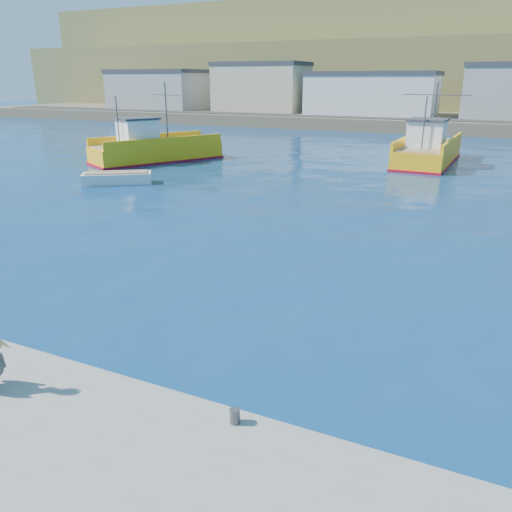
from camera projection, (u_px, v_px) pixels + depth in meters
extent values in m
plane|color=navy|center=(195.00, 336.00, 13.82)|extent=(260.00, 260.00, 0.00)
cylinder|color=#4C4C4C|center=(235.00, 416.00, 9.51)|extent=(0.20, 0.20, 0.30)
cube|color=brown|center=(444.00, 120.00, 75.13)|extent=(160.00, 30.00, 1.60)
cube|color=olive|center=(461.00, 82.00, 95.63)|extent=(180.00, 40.00, 14.00)
cube|color=olive|center=(470.00, 58.00, 111.05)|extent=(200.00, 40.00, 24.00)
cube|color=#2D2D2D|center=(437.00, 119.00, 65.44)|extent=(150.00, 5.00, 0.10)
cube|color=gray|center=(159.00, 91.00, 88.51)|extent=(16.00, 10.00, 6.00)
cube|color=#333338|center=(158.00, 71.00, 87.40)|extent=(16.32, 10.20, 0.60)
cube|color=tan|center=(262.00, 89.00, 80.45)|extent=(14.00, 9.00, 7.00)
cube|color=#333338|center=(262.00, 64.00, 79.18)|extent=(14.28, 9.18, 0.60)
cube|color=silver|center=(373.00, 95.00, 73.61)|extent=(18.00, 11.00, 5.50)
cube|color=#333338|center=(374.00, 73.00, 72.58)|extent=(18.36, 11.22, 0.60)
cube|color=#FFAC10|center=(157.00, 153.00, 42.87)|extent=(8.40, 11.38, 1.42)
cube|color=#FFAC10|center=(166.00, 142.00, 41.22)|extent=(5.28, 9.56, 0.70)
cube|color=#FFAC10|center=(148.00, 138.00, 43.80)|extent=(5.28, 9.56, 0.70)
cube|color=maroon|center=(158.00, 160.00, 43.09)|extent=(8.57, 11.61, 0.25)
cube|color=#8C7251|center=(157.00, 144.00, 42.61)|extent=(7.94, 10.85, 0.10)
cube|color=white|center=(138.00, 132.00, 41.33)|extent=(3.55, 3.62, 2.00)
cube|color=#333338|center=(137.00, 118.00, 40.96)|extent=(3.86, 4.00, 0.15)
cylinder|color=#4C4C4C|center=(166.00, 113.00, 42.41)|extent=(0.16, 0.16, 5.00)
cylinder|color=#4C4C4C|center=(118.00, 122.00, 40.09)|extent=(0.14, 0.14, 4.00)
cylinder|color=#4C4C4C|center=(165.00, 95.00, 41.90)|extent=(4.54, 2.49, 0.08)
cube|color=#FFAC10|center=(428.00, 154.00, 41.81)|extent=(4.40, 11.33, 1.45)
cube|color=#FFAC10|center=(452.00, 142.00, 40.66)|extent=(0.77, 10.93, 0.70)
cube|color=#FFAC10|center=(407.00, 140.00, 42.24)|extent=(0.77, 10.93, 0.70)
cube|color=maroon|center=(427.00, 162.00, 42.03)|extent=(4.49, 11.56, 0.25)
cube|color=#8C7251|center=(429.00, 145.00, 41.55)|extent=(4.07, 10.87, 0.10)
cube|color=white|center=(427.00, 134.00, 39.80)|extent=(2.83, 2.92, 2.00)
cube|color=#333338|center=(428.00, 120.00, 39.43)|extent=(3.04, 3.26, 0.15)
cylinder|color=#4C4C4C|center=(434.00, 114.00, 41.66)|extent=(0.13, 0.13, 5.00)
cylinder|color=#4C4C4C|center=(424.00, 124.00, 38.10)|extent=(0.10, 0.10, 4.00)
cylinder|color=#4C4C4C|center=(437.00, 95.00, 41.15)|extent=(5.39, 0.35, 0.08)
cube|color=silver|center=(117.00, 180.00, 33.65)|extent=(4.61, 3.85, 0.90)
cube|color=#8C7251|center=(117.00, 172.00, 33.49)|extent=(4.05, 3.31, 0.09)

